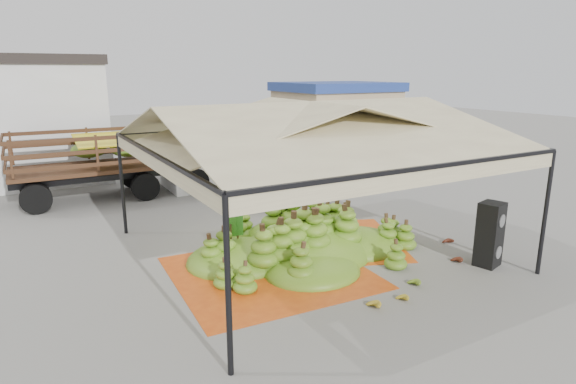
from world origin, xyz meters
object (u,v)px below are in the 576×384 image
banana_heap (304,230)px  speaker_stack (490,234)px  truck_left (128,154)px  vendor (241,185)px  truck_right (289,139)px

banana_heap → speaker_stack: (3.60, -2.92, 0.15)m
truck_left → banana_heap: bearing=-72.6°
speaker_stack → vendor: 8.08m
speaker_stack → vendor: (-3.46, 7.29, 0.17)m
vendor → truck_left: 5.26m
vendor → truck_left: size_ratio=0.26×
vendor → truck_right: (4.96, 5.33, 0.56)m
truck_right → vendor: bearing=-149.9°
banana_heap → truck_left: size_ratio=0.80×
speaker_stack → truck_right: truck_right is taller
banana_heap → truck_right: bearing=62.3°
speaker_stack → truck_right: bearing=67.6°
speaker_stack → truck_right: size_ratio=0.21×
speaker_stack → vendor: vendor is taller
speaker_stack → truck_right: (1.50, 12.63, 0.73)m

